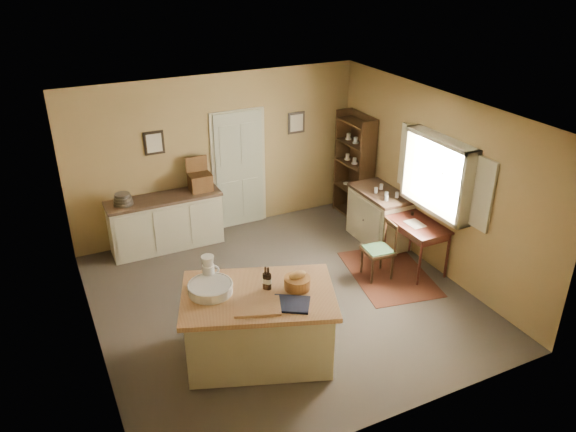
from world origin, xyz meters
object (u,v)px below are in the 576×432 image
(sideboard, at_px, (166,221))
(right_cabinet, at_px, (379,216))
(work_island, at_px, (258,323))
(writing_desk, at_px, (417,229))
(desk_chair, at_px, (378,251))
(shelving_unit, at_px, (356,167))

(sideboard, relative_size, right_cabinet, 1.63)
(work_island, relative_size, writing_desk, 2.15)
(writing_desk, bearing_deg, desk_chair, 177.25)
(sideboard, bearing_deg, right_cabinet, -22.28)
(work_island, relative_size, shelving_unit, 1.08)
(writing_desk, distance_m, shelving_unit, 2.01)
(sideboard, bearing_deg, desk_chair, -41.31)
(writing_desk, bearing_deg, work_island, -163.79)
(right_cabinet, height_order, shelving_unit, shelving_unit)
(writing_desk, bearing_deg, sideboard, 144.67)
(sideboard, xyz_separation_m, writing_desk, (3.25, -2.30, 0.19))
(desk_chair, bearing_deg, shelving_unit, 72.60)
(work_island, distance_m, writing_desk, 3.10)
(right_cabinet, distance_m, shelving_unit, 1.14)
(work_island, bearing_deg, sideboard, 115.30)
(writing_desk, xyz_separation_m, shelving_unit, (0.15, 1.99, 0.28))
(shelving_unit, bearing_deg, desk_chair, -112.61)
(right_cabinet, bearing_deg, sideboard, 157.72)
(work_island, xyz_separation_m, right_cabinet, (2.97, 1.84, -0.02))
(sideboard, distance_m, right_cabinet, 3.51)
(work_island, height_order, writing_desk, work_island)
(desk_chair, relative_size, right_cabinet, 0.78)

